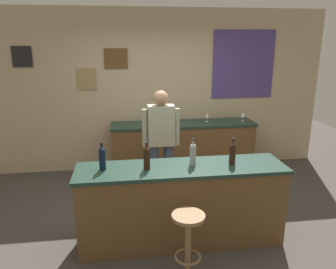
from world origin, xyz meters
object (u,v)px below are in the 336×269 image
(bar_stool, at_px, (188,235))
(wine_bottle_c, at_px, (193,153))
(wine_bottle_d, at_px, (233,153))
(wine_glass_a, at_px, (154,119))
(bartender, at_px, (161,140))
(wine_bottle_b, at_px, (147,157))
(wine_glass_c, at_px, (243,115))
(wine_glass_b, at_px, (207,116))
(wine_bottle_a, at_px, (102,158))

(bar_stool, xyz_separation_m, wine_bottle_c, (0.18, 0.66, 0.60))
(wine_bottle_d, height_order, wine_glass_a, wine_bottle_d)
(bartender, bearing_deg, wine_bottle_c, -76.15)
(wine_bottle_c, bearing_deg, wine_bottle_b, -174.04)
(wine_bottle_b, bearing_deg, wine_bottle_c, 5.96)
(wine_glass_c, bearing_deg, wine_bottle_d, -113.32)
(wine_bottle_c, relative_size, wine_glass_c, 1.97)
(wine_bottle_b, xyz_separation_m, wine_glass_a, (0.27, 1.98, -0.05))
(bar_stool, distance_m, wine_glass_b, 2.89)
(wine_glass_a, bearing_deg, wine_bottle_b, -97.89)
(bartender, xyz_separation_m, bar_stool, (0.06, -1.63, -0.48))
(bar_stool, bearing_deg, wine_glass_b, 72.20)
(wine_bottle_b, distance_m, wine_bottle_c, 0.52)
(bar_stool, bearing_deg, wine_glass_a, 91.45)
(wine_bottle_b, relative_size, wine_glass_c, 1.97)
(wine_bottle_b, height_order, wine_glass_c, wine_bottle_b)
(wine_bottle_c, bearing_deg, wine_glass_b, 71.30)
(bar_stool, distance_m, wine_glass_a, 2.65)
(wine_bottle_b, distance_m, wine_glass_b, 2.42)
(bar_stool, xyz_separation_m, wine_bottle_b, (-0.34, 0.60, 0.60))
(bartender, bearing_deg, wine_glass_c, 33.46)
(wine_glass_b, xyz_separation_m, wine_glass_c, (0.63, -0.04, 0.00))
(wine_bottle_c, distance_m, wine_glass_a, 1.95)
(bartender, height_order, wine_glass_a, bartender)
(wine_bottle_a, bearing_deg, bartender, 52.45)
(bar_stool, distance_m, wine_glass_c, 3.11)
(bartender, height_order, wine_glass_b, bartender)
(bartender, bearing_deg, bar_stool, -87.77)
(wine_glass_b, bearing_deg, bartender, -130.97)
(wine_bottle_c, relative_size, wine_glass_a, 1.97)
(wine_glass_a, bearing_deg, wine_bottle_d, -70.82)
(wine_bottle_d, relative_size, wine_glass_b, 1.97)
(wine_bottle_a, relative_size, wine_glass_c, 1.97)
(wine_bottle_a, distance_m, wine_bottle_b, 0.48)
(wine_bottle_b, relative_size, wine_glass_a, 1.97)
(bartender, distance_m, wine_bottle_d, 1.23)
(wine_glass_a, bearing_deg, wine_glass_b, 7.08)
(wine_bottle_d, bearing_deg, wine_bottle_c, 174.98)
(wine_bottle_c, distance_m, wine_glass_c, 2.40)
(wine_glass_b, relative_size, wine_glass_c, 1.00)
(wine_glass_a, height_order, wine_glass_b, same)
(wine_bottle_a, bearing_deg, wine_glass_b, 50.62)
(bartender, height_order, wine_bottle_b, bartender)
(wine_bottle_a, bearing_deg, wine_bottle_d, -1.49)
(wine_glass_a, bearing_deg, wine_glass_c, 2.80)
(wine_bottle_d, xyz_separation_m, wine_glass_b, (0.25, 2.09, -0.05))
(bartender, height_order, wine_bottle_c, bartender)
(bartender, bearing_deg, wine_glass_b, 49.03)
(wine_bottle_c, distance_m, wine_bottle_d, 0.44)
(bar_stool, relative_size, wine_bottle_a, 2.22)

